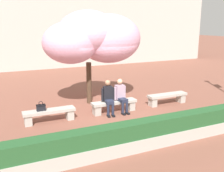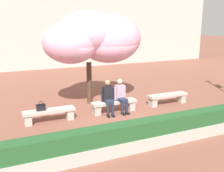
% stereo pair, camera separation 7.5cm
% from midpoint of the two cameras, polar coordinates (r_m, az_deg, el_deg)
% --- Properties ---
extents(ground_plane, '(100.00, 100.00, 0.00)m').
position_cam_midpoint_polar(ground_plane, '(10.23, 0.67, -5.70)').
color(ground_plane, brown).
extents(building_facade, '(28.00, 4.00, 7.84)m').
position_cam_midpoint_polar(building_facade, '(21.97, -13.96, 14.65)').
color(building_facade, '#B7B2A8').
rests_on(building_facade, ground).
extents(stone_bench_west_end, '(1.79, 0.44, 0.45)m').
position_cam_midpoint_polar(stone_bench_west_end, '(9.41, -13.29, -5.86)').
color(stone_bench_west_end, '#ADA89E').
rests_on(stone_bench_west_end, ground).
extents(stone_bench_near_west, '(1.79, 0.44, 0.45)m').
position_cam_midpoint_polar(stone_bench_near_west, '(10.13, 0.68, -4.08)').
color(stone_bench_near_west, '#ADA89E').
rests_on(stone_bench_near_west, ground).
extents(stone_bench_center, '(1.79, 0.44, 0.45)m').
position_cam_midpoint_polar(stone_bench_center, '(11.36, 12.17, -2.42)').
color(stone_bench_center, '#ADA89E').
rests_on(stone_bench_center, ground).
extents(person_seated_left, '(0.51, 0.72, 1.29)m').
position_cam_midpoint_polar(person_seated_left, '(9.86, -0.60, -2.17)').
color(person_seated_left, black).
rests_on(person_seated_left, ground).
extents(person_seated_right, '(0.51, 0.70, 1.29)m').
position_cam_midpoint_polar(person_seated_right, '(10.08, 2.15, -1.83)').
color(person_seated_right, black).
rests_on(person_seated_right, ground).
extents(handbag, '(0.30, 0.15, 0.34)m').
position_cam_midpoint_polar(handbag, '(9.29, -15.01, -4.42)').
color(handbag, black).
rests_on(handbag, stone_bench_west_end).
extents(cherry_tree_main, '(4.07, 2.80, 3.89)m').
position_cam_midpoint_polar(cherry_tree_main, '(10.82, -4.02, 10.46)').
color(cherry_tree_main, '#473323').
rests_on(cherry_tree_main, ground).
extents(planter_hedge_foreground, '(10.59, 0.50, 0.80)m').
position_cam_midpoint_polar(planter_hedge_foreground, '(7.63, 10.39, -9.73)').
color(planter_hedge_foreground, '#ADA89E').
rests_on(planter_hedge_foreground, ground).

